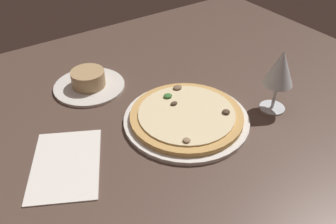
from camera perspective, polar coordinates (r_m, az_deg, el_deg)
dining_table at (r=86.61cm, az=-2.87°, el=-2.76°), size 150.00×110.00×4.00cm
pizza_main at (r=85.10cm, az=2.92°, el=-0.83°), size 29.59×29.59×3.31cm
ramekin_on_saucer at (r=98.72cm, az=-12.38°, el=4.63°), size 18.82×18.82×5.03cm
wine_glass_near at (r=87.46cm, az=17.28°, el=6.47°), size 7.07×7.07×16.11cm
paper_menu at (r=77.89cm, az=-15.79°, el=-7.93°), size 21.41×24.23×0.30cm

